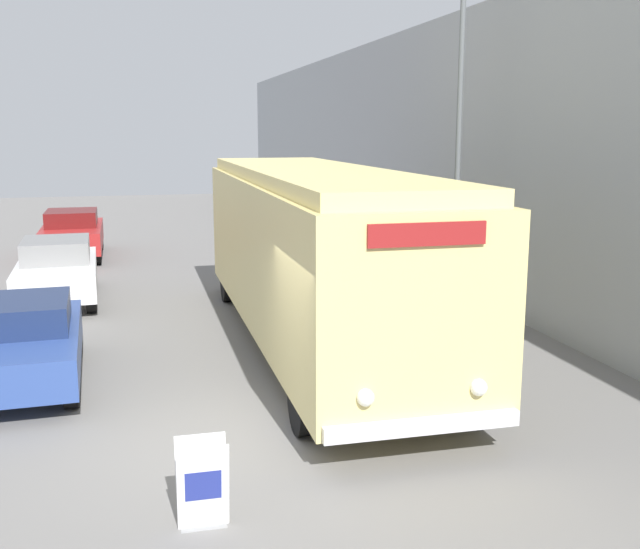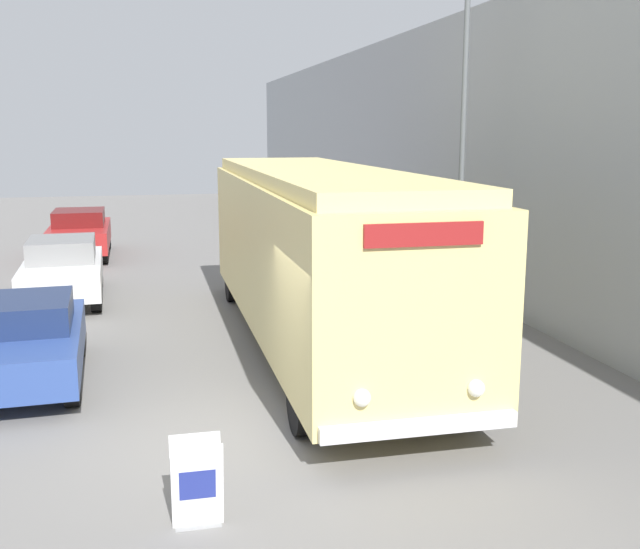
# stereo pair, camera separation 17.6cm
# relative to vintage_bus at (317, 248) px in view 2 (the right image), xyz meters

# --- Properties ---
(ground_plane) EXTENTS (80.00, 80.00, 0.00)m
(ground_plane) POSITION_rel_vintage_bus_xyz_m (-2.09, -4.27, -1.93)
(ground_plane) COLOR slate
(building_wall_right) EXTENTS (0.30, 60.00, 7.11)m
(building_wall_right) POSITION_rel_vintage_bus_xyz_m (4.95, 5.73, 1.63)
(building_wall_right) COLOR #9EA3A8
(building_wall_right) RESTS_ON ground_plane
(vintage_bus) EXTENTS (2.70, 11.37, 3.45)m
(vintage_bus) POSITION_rel_vintage_bus_xyz_m (0.00, 0.00, 0.00)
(vintage_bus) COLOR black
(vintage_bus) RESTS_ON ground_plane
(sign_board) EXTENTS (0.55, 0.37, 0.98)m
(sign_board) POSITION_rel_vintage_bus_xyz_m (-2.78, -6.37, -1.45)
(sign_board) COLOR gray
(sign_board) RESTS_ON ground_plane
(streetlamp) EXTENTS (0.36, 0.36, 7.55)m
(streetlamp) POSITION_rel_vintage_bus_xyz_m (3.63, 1.62, 2.86)
(streetlamp) COLOR #595E60
(streetlamp) RESTS_ON ground_plane
(parked_car_near) EXTENTS (2.12, 4.11, 1.43)m
(parked_car_near) POSITION_rel_vintage_bus_xyz_m (-5.30, -1.07, -1.19)
(parked_car_near) COLOR black
(parked_car_near) RESTS_ON ground_plane
(parked_car_mid) EXTENTS (2.02, 4.45, 1.53)m
(parked_car_mid) POSITION_rel_vintage_bus_xyz_m (-5.25, 5.29, -1.14)
(parked_car_mid) COLOR black
(parked_car_mid) RESTS_ON ground_plane
(parked_car_far) EXTENTS (1.94, 4.47, 1.56)m
(parked_car_far) POSITION_rel_vintage_bus_xyz_m (-5.35, 11.85, -1.12)
(parked_car_far) COLOR black
(parked_car_far) RESTS_ON ground_plane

